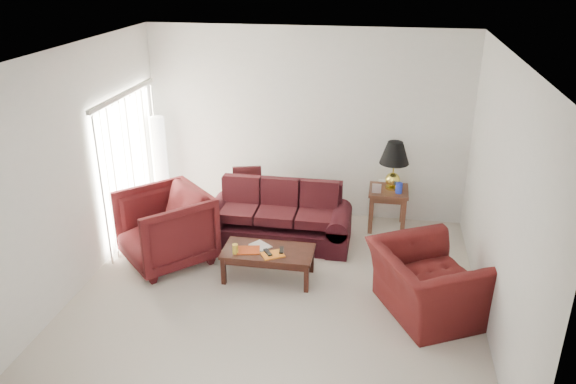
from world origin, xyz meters
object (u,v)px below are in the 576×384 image
object	(u,v)px
armchair_right	(427,283)
coffee_table	(268,264)
end_table	(387,208)
armchair_left	(165,228)
sofa	(278,215)
floor_lamp	(161,165)

from	to	relation	value
armchair_right	coffee_table	world-z (taller)	armchair_right
end_table	armchair_left	world-z (taller)	armchair_left
sofa	armchair_left	world-z (taller)	armchair_left
floor_lamp	armchair_right	size ratio (longest dim) A/B	1.31
sofa	floor_lamp	size ratio (longest dim) A/B	1.29
armchair_left	armchair_right	distance (m)	3.54
floor_lamp	coffee_table	xyz separation A→B (m)	(2.13, -1.73, -0.62)
end_table	floor_lamp	xyz separation A→B (m)	(-3.64, -0.05, 0.50)
sofa	armchair_right	size ratio (longest dim) A/B	1.69
coffee_table	sofa	bearing A→B (deg)	110.30
sofa	coffee_table	distance (m)	1.04
sofa	armchair_right	distance (m)	2.53
end_table	armchair_right	distance (m)	2.26
end_table	armchair_right	xyz separation A→B (m)	(0.49, -2.21, 0.08)
floor_lamp	armchair_right	distance (m)	4.68
floor_lamp	sofa	bearing A→B (deg)	-19.11
sofa	armchair_left	bearing A→B (deg)	-146.06
sofa	coffee_table	size ratio (longest dim) A/B	1.79
armchair_right	sofa	bearing A→B (deg)	27.35
floor_lamp	armchair_right	xyz separation A→B (m)	(4.13, -2.16, -0.42)
sofa	end_table	size ratio (longest dim) A/B	3.28
armchair_right	armchair_left	bearing A→B (deg)	52.12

